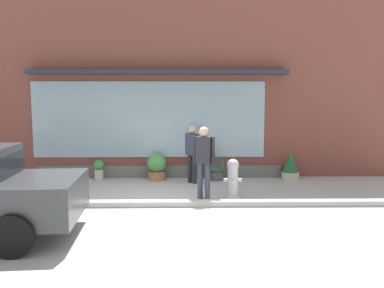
% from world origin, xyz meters
% --- Properties ---
extents(ground_plane, '(60.00, 60.00, 0.00)m').
position_xyz_m(ground_plane, '(0.00, 0.00, 0.00)').
color(ground_plane, '#B2AFA8').
extents(curb_strip, '(14.00, 0.24, 0.12)m').
position_xyz_m(curb_strip, '(0.00, -0.20, 0.06)').
color(curb_strip, '#B2B2AD').
rests_on(curb_strip, ground_plane).
extents(storefront, '(14.00, 0.81, 5.27)m').
position_xyz_m(storefront, '(-0.00, 3.19, 2.58)').
color(storefront, brown).
rests_on(storefront, ground_plane).
extents(fire_hydrant, '(0.42, 0.39, 0.91)m').
position_xyz_m(fire_hydrant, '(1.88, 0.56, 0.46)').
color(fire_hydrant, '#B2B2B7').
rests_on(fire_hydrant, ground_plane).
extents(pedestrian_with_handbag, '(0.66, 0.36, 1.67)m').
position_xyz_m(pedestrian_with_handbag, '(1.21, 0.40, 0.98)').
color(pedestrian_with_handbag, '#333847').
rests_on(pedestrian_with_handbag, ground_plane).
extents(pedestrian_passerby, '(0.38, 0.40, 1.57)m').
position_xyz_m(pedestrian_passerby, '(0.95, 2.17, 0.92)').
color(pedestrian_passerby, '#232328').
rests_on(pedestrian_passerby, ground_plane).
extents(potted_plant_corner_tall, '(0.46, 0.46, 0.63)m').
position_xyz_m(potted_plant_corner_tall, '(1.64, 2.56, 0.33)').
color(potted_plant_corner_tall, '#4C4C51').
rests_on(potted_plant_corner_tall, ground_plane).
extents(potted_plant_trailing_edge, '(0.55, 0.55, 0.76)m').
position_xyz_m(potted_plant_trailing_edge, '(-0.05, 2.59, 0.39)').
color(potted_plant_trailing_edge, '#9E6042').
rests_on(potted_plant_trailing_edge, ground_plane).
extents(potted_plant_near_hydrant, '(0.29, 0.29, 0.57)m').
position_xyz_m(potted_plant_near_hydrant, '(-1.70, 2.67, 0.30)').
color(potted_plant_near_hydrant, '#B7B2A3').
rests_on(potted_plant_near_hydrant, ground_plane).
extents(potted_plant_window_center, '(0.50, 0.50, 0.81)m').
position_xyz_m(potted_plant_window_center, '(3.77, 2.63, 0.39)').
color(potted_plant_window_center, '#B7B2A3').
rests_on(potted_plant_window_center, ground_plane).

